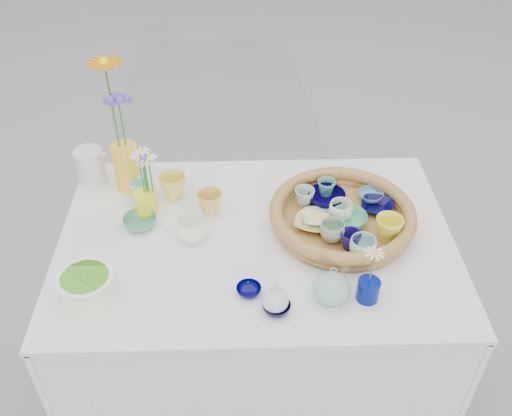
{
  "coord_description": "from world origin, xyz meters",
  "views": [
    {
      "loc": [
        -0.04,
        -1.35,
        2.0
      ],
      "look_at": [
        0.0,
        0.02,
        0.87
      ],
      "focal_mm": 40.0,
      "sensor_mm": 36.0,
      "label": 1
    }
  ],
  "objects_px": {
    "tall_vase_yellow": "(127,167)",
    "display_table": "(256,376)",
    "bud_vase_seafoam": "(332,284)",
    "wicker_tray": "(342,216)"
  },
  "relations": [
    {
      "from": "tall_vase_yellow",
      "to": "display_table",
      "type": "bearing_deg",
      "value": -32.55
    },
    {
      "from": "bud_vase_seafoam",
      "to": "tall_vase_yellow",
      "type": "xyz_separation_m",
      "value": [
        -0.65,
        0.54,
        0.03
      ]
    },
    {
      "from": "display_table",
      "to": "tall_vase_yellow",
      "type": "xyz_separation_m",
      "value": [
        -0.44,
        0.28,
        0.85
      ]
    },
    {
      "from": "display_table",
      "to": "wicker_tray",
      "type": "distance_m",
      "value": 0.85
    },
    {
      "from": "wicker_tray",
      "to": "bud_vase_seafoam",
      "type": "distance_m",
      "value": 0.32
    },
    {
      "from": "bud_vase_seafoam",
      "to": "tall_vase_yellow",
      "type": "bearing_deg",
      "value": 139.83
    },
    {
      "from": "display_table",
      "to": "tall_vase_yellow",
      "type": "distance_m",
      "value": 1.0
    },
    {
      "from": "tall_vase_yellow",
      "to": "wicker_tray",
      "type": "bearing_deg",
      "value": -17.81
    },
    {
      "from": "display_table",
      "to": "wicker_tray",
      "type": "relative_size",
      "value": 2.66
    },
    {
      "from": "display_table",
      "to": "bud_vase_seafoam",
      "type": "relative_size",
      "value": 11.14
    }
  ]
}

